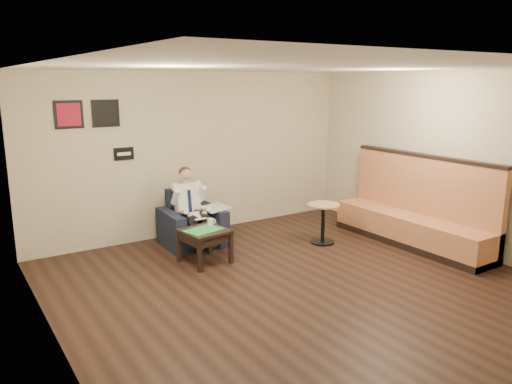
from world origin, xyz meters
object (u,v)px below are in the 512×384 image
side_table (205,246)px  banquette (413,201)px  seated_man (195,211)px  green_folder (203,230)px  coffee_mug (210,222)px  cafe_table (323,224)px  armchair (192,219)px  smartphone (201,226)px

side_table → banquette: banquette is taller
side_table → banquette: bearing=-18.5°
seated_man → green_folder: seated_man is taller
green_folder → coffee_mug: bearing=40.5°
coffee_mug → banquette: banquette is taller
green_folder → cafe_table: size_ratio=0.76×
seated_man → coffee_mug: 0.57m
seated_man → armchair: bearing=90.0°
armchair → coffee_mug: armchair is taller
side_table → coffee_mug: (0.18, 0.16, 0.31)m
banquette → cafe_table: banquette is taller
coffee_mug → banquette: size_ratio=0.04×
seated_man → coffee_mug: size_ratio=11.37×
armchair → banquette: banquette is taller
armchair → smartphone: 0.68m
armchair → side_table: armchair is taller
armchair → green_folder: size_ratio=1.81×
armchair → cafe_table: armchair is taller
coffee_mug → cafe_table: 1.94m
side_table → smartphone: size_ratio=3.93×
seated_man → smartphone: 0.57m
side_table → armchair: bearing=76.1°
coffee_mug → side_table: bearing=-139.5°
green_folder → cafe_table: (2.10, -0.22, -0.18)m
side_table → cafe_table: cafe_table is taller
green_folder → smartphone: bearing=72.9°
seated_man → green_folder: size_ratio=2.40×
seated_man → side_table: (-0.20, -0.72, -0.35)m
side_table → green_folder: 0.26m
green_folder → coffee_mug: coffee_mug is taller
side_table → green_folder: size_ratio=1.22×
seated_man → smartphone: (-0.17, -0.54, -0.10)m
coffee_mug → seated_man: bearing=88.1°
green_folder → seated_man: bearing=72.7°
seated_man → cafe_table: (1.86, -0.97, -0.27)m
seated_man → side_table: seated_man is taller
smartphone → cafe_table: bearing=-8.9°
coffee_mug → smartphone: bearing=169.8°
green_folder → banquette: banquette is taller
green_folder → smartphone: size_ratio=3.21×
side_table → smartphone: bearing=79.5°
smartphone → side_table: bearing=-97.4°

